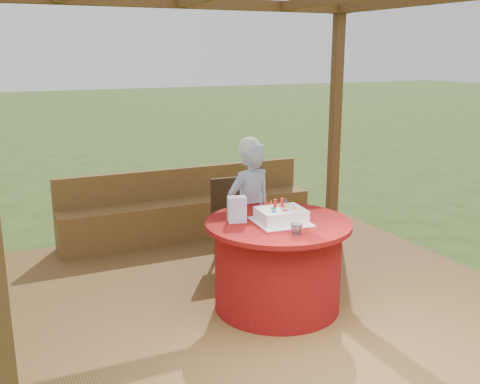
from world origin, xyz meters
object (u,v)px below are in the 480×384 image
Objects in this scene: table at (278,264)px; drinking_glass at (296,230)px; bench at (188,215)px; chair at (234,216)px; birthday_cake at (281,215)px; gift_bag at (237,209)px; elderly_woman at (249,209)px.

drinking_glass is (-0.04, -0.37, 0.42)m from table.
chair reaches higher than bench.
birthday_cake is 0.37m from gift_bag.
table is 2.66× the size of birthday_cake.
birthday_cake is (-0.11, -1.20, 0.35)m from chair.
birthday_cake is at bearing -93.48° from elderly_woman.
drinking_glass is (0.27, -0.51, -0.06)m from gift_bag.
chair is 1.59m from drinking_glass.
birthday_cake reaches higher than table.
elderly_woman reaches higher than gift_bag.
bench is 2.17× the size of elderly_woman.
elderly_woman is (-0.07, -0.51, 0.22)m from chair.
table is 0.60m from gift_bag.
gift_bag is (-0.26, -1.97, 0.61)m from bench.
chair reaches higher than drinking_glass.
gift_bag reaches higher than drinking_glass.
elderly_woman is at bearing -97.45° from chair.
birthday_cake is at bearing 81.22° from drinking_glass.
elderly_woman is at bearing 85.50° from table.
elderly_woman is 14.53× the size of drinking_glass.
drinking_glass is at bearing -95.98° from chair.
chair is (0.18, -0.93, 0.21)m from bench.
gift_bag is (-0.32, 0.14, 0.49)m from table.
bench is 1.51m from elderly_woman.
table is 0.56m from drinking_glass.
drinking_glass is at bearing -47.16° from gift_bag.
gift_bag is 0.58m from drinking_glass.
elderly_woman is at bearing 84.74° from drinking_glass.
elderly_woman is (0.11, -1.44, 0.43)m from bench.
chair is at bearing -79.34° from bench.
drinking_glass is (-0.10, -1.04, 0.12)m from elderly_woman.
chair is 1.26m from birthday_cake.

